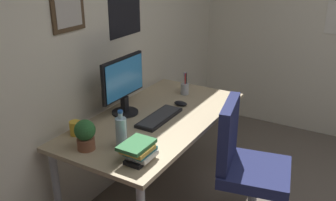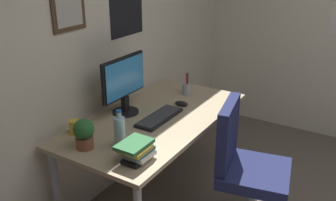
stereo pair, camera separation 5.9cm
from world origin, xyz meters
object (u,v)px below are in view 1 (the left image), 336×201
at_px(keyboard, 159,117).
at_px(potted_plant, 85,134).
at_px(computer_mouse, 181,103).
at_px(water_bottle, 121,132).
at_px(book_stack_left, 139,151).
at_px(pen_cup, 185,88).
at_px(monitor, 123,83).
at_px(office_chair, 244,162).
at_px(coffee_mug_near, 75,128).

distance_m(keyboard, potted_plant, 0.63).
relative_size(computer_mouse, water_bottle, 0.44).
bearing_deg(book_stack_left, pen_cup, 14.17).
xyz_separation_m(monitor, water_bottle, (-0.43, -0.30, -0.13)).
bearing_deg(pen_cup, monitor, 160.46).
distance_m(potted_plant, book_stack_left, 0.37).
distance_m(computer_mouse, water_bottle, 0.78).
bearing_deg(office_chair, potted_plant, 129.85).
bearing_deg(potted_plant, keyboard, -15.16).
bearing_deg(potted_plant, water_bottle, -55.32).
xyz_separation_m(keyboard, pen_cup, (0.54, 0.08, 0.04)).
bearing_deg(coffee_mug_near, book_stack_left, -96.14).
bearing_deg(water_bottle, coffee_mug_near, 92.06).
height_order(coffee_mug_near, book_stack_left, book_stack_left).
height_order(monitor, coffee_mug_near, monitor).
bearing_deg(water_bottle, keyboard, 2.13).
bearing_deg(book_stack_left, potted_plant, 98.20).
bearing_deg(monitor, potted_plant, -167.95).
bearing_deg(water_bottle, office_chair, -48.77).
height_order(computer_mouse, potted_plant, potted_plant).
xyz_separation_m(coffee_mug_near, pen_cup, (1.03, -0.28, 0.01)).
bearing_deg(monitor, water_bottle, -145.39).
distance_m(office_chair, potted_plant, 1.09).
height_order(coffee_mug_near, pen_cup, pen_cup).
xyz_separation_m(water_bottle, coffee_mug_near, (-0.01, 0.37, -0.06)).
bearing_deg(book_stack_left, coffee_mug_near, 83.86).
relative_size(computer_mouse, potted_plant, 0.56).
height_order(keyboard, computer_mouse, computer_mouse).
height_order(computer_mouse, coffee_mug_near, coffee_mug_near).
height_order(monitor, book_stack_left, monitor).
height_order(office_chair, coffee_mug_near, office_chair).
distance_m(potted_plant, pen_cup, 1.14).
relative_size(keyboard, potted_plant, 2.21).
bearing_deg(computer_mouse, coffee_mug_near, 155.01).
xyz_separation_m(potted_plant, book_stack_left, (0.05, -0.36, -0.04)).
xyz_separation_m(coffee_mug_near, potted_plant, (-0.11, -0.19, 0.06)).
bearing_deg(coffee_mug_near, pen_cup, -15.14).
xyz_separation_m(computer_mouse, pen_cup, (0.24, 0.09, 0.04)).
height_order(keyboard, water_bottle, water_bottle).
height_order(potted_plant, pen_cup, pen_cup).
height_order(computer_mouse, water_bottle, water_bottle).
height_order(office_chair, computer_mouse, office_chair).
bearing_deg(monitor, keyboard, -81.66).
xyz_separation_m(keyboard, coffee_mug_near, (-0.49, 0.35, 0.04)).
bearing_deg(book_stack_left, keyboard, 19.85).
xyz_separation_m(computer_mouse, book_stack_left, (-0.85, -0.18, 0.05)).
bearing_deg(keyboard, office_chair, -83.95).
relative_size(monitor, water_bottle, 1.82).
bearing_deg(potted_plant, book_stack_left, -81.80).
xyz_separation_m(monitor, book_stack_left, (-0.51, -0.48, -0.18)).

